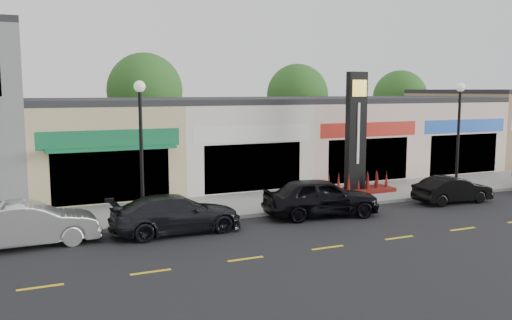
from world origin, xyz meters
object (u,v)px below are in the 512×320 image
at_px(lamp_east_near, 459,126).
at_px(car_dark_sedan, 176,214).
at_px(lamp_west_near, 141,137).
at_px(pylon_sign, 355,151).
at_px(car_black_conv, 453,190).
at_px(car_black_sedan, 321,197).
at_px(car_white_van, 29,224).

height_order(lamp_east_near, car_dark_sedan, lamp_east_near).
xyz_separation_m(lamp_west_near, lamp_east_near, (16.00, 0.00, 0.00)).
relative_size(pylon_sign, car_black_conv, 1.58).
relative_size(pylon_sign, car_black_sedan, 1.24).
height_order(pylon_sign, car_white_van, pylon_sign).
bearing_deg(car_black_sedan, lamp_east_near, -72.14).
bearing_deg(car_dark_sedan, pylon_sign, -72.95).
relative_size(pylon_sign, car_dark_sedan, 1.23).
bearing_deg(lamp_west_near, lamp_east_near, 0.00).
distance_m(pylon_sign, car_black_conv, 4.90).
bearing_deg(lamp_east_near, car_dark_sedan, -174.23).
relative_size(lamp_west_near, car_black_sedan, 1.13).
bearing_deg(car_dark_sedan, car_black_conv, -91.03).
height_order(car_dark_sedan, car_black_sedan, car_black_sedan).
bearing_deg(car_black_conv, pylon_sign, 45.92).
xyz_separation_m(pylon_sign, car_black_sedan, (-3.86, -3.17, -1.45)).
bearing_deg(lamp_west_near, pylon_sign, 8.77).
height_order(pylon_sign, car_black_conv, pylon_sign).
height_order(pylon_sign, car_dark_sedan, pylon_sign).
xyz_separation_m(lamp_east_near, car_white_van, (-20.14, -1.18, -2.72)).
xyz_separation_m(lamp_west_near, car_black_sedan, (7.14, -1.47, -2.65)).
bearing_deg(lamp_east_near, lamp_west_near, 180.00).
bearing_deg(car_white_van, car_black_conv, -93.06).
bearing_deg(car_black_sedan, pylon_sign, -42.21).
distance_m(lamp_west_near, car_black_conv, 14.58).
xyz_separation_m(lamp_west_near, car_white_van, (-4.14, -1.18, -2.72)).
xyz_separation_m(pylon_sign, car_white_van, (-15.14, -2.87, -1.52)).
bearing_deg(lamp_east_near, car_black_conv, -137.91).
height_order(lamp_west_near, pylon_sign, pylon_sign).
xyz_separation_m(lamp_west_near, car_black_conv, (14.21, -1.62, -2.85)).
height_order(car_dark_sedan, car_black_conv, car_dark_sedan).
bearing_deg(pylon_sign, lamp_west_near, -171.23).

